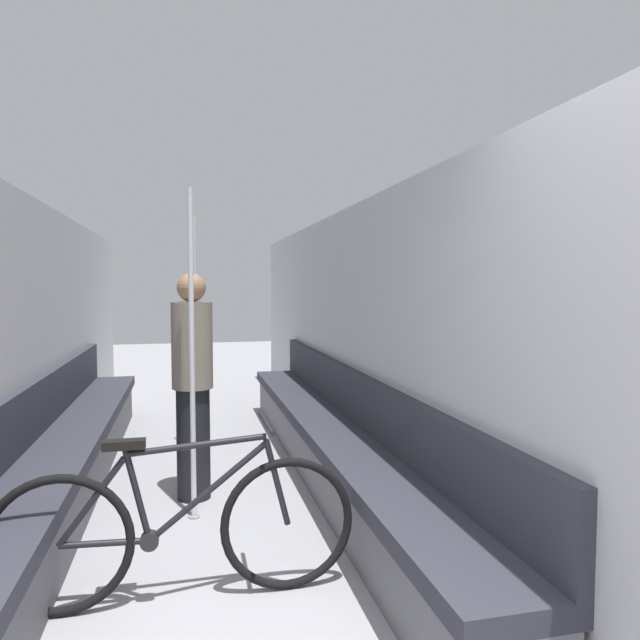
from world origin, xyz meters
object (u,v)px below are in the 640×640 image
(bench_seat_row_left, at_px, (63,461))
(bench_seat_row_right, at_px, (332,444))
(grab_pole_near, at_px, (192,359))
(passenger_standing, at_px, (193,383))
(grab_pole_far, at_px, (195,338))
(bicycle, at_px, (178,529))

(bench_seat_row_left, relative_size, bench_seat_row_right, 1.00)
(grab_pole_near, bearing_deg, passenger_standing, 89.18)
(bench_seat_row_right, relative_size, grab_pole_near, 2.48)
(bench_seat_row_left, bearing_deg, passenger_standing, -7.78)
(grab_pole_far, bearing_deg, bench_seat_row_left, -132.46)
(bicycle, distance_m, grab_pole_far, 2.72)
(grab_pole_far, bearing_deg, bicycle, -93.00)
(bench_seat_row_left, bearing_deg, bicycle, -61.67)
(bench_seat_row_right, distance_m, grab_pole_near, 1.45)
(passenger_standing, bearing_deg, bicycle, 143.87)
(grab_pole_near, bearing_deg, bench_seat_row_left, 151.75)
(bench_seat_row_left, relative_size, bicycle, 3.08)
(bench_seat_row_right, height_order, bicycle, bicycle)
(bench_seat_row_left, height_order, bicycle, bicycle)
(bench_seat_row_right, height_order, grab_pole_far, grab_pole_far)
(bench_seat_row_left, height_order, grab_pole_near, grab_pole_near)
(bicycle, xyz_separation_m, grab_pole_far, (0.14, 2.62, 0.72))
(grab_pole_near, relative_size, passenger_standing, 1.33)
(bicycle, relative_size, grab_pole_near, 0.81)
(bench_seat_row_right, distance_m, bicycle, 1.96)
(bench_seat_row_left, relative_size, passenger_standing, 3.31)
(bench_seat_row_left, height_order, bench_seat_row_right, same)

